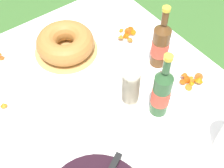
# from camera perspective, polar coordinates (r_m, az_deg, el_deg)

# --- Properties ---
(garden_table) EXTENTS (1.43, 1.22, 0.68)m
(garden_table) POSITION_cam_1_polar(r_m,az_deg,el_deg) (1.32, -2.41, -8.19)
(garden_table) COLOR #A87A47
(garden_table) RESTS_ON ground_plane
(tablecloth) EXTENTS (1.44, 1.23, 0.10)m
(tablecloth) POSITION_cam_1_polar(r_m,az_deg,el_deg) (1.27, -2.48, -7.09)
(tablecloth) COLOR white
(tablecloth) RESTS_ON garden_table
(bundt_cake) EXTENTS (0.30, 0.30, 0.10)m
(bundt_cake) POSITION_cam_1_polar(r_m,az_deg,el_deg) (1.49, -8.54, 7.40)
(bundt_cake) COLOR tan
(bundt_cake) RESTS_ON tablecloth
(cup_stack) EXTENTS (0.07, 0.07, 0.18)m
(cup_stack) POSITION_cam_1_polar(r_m,az_deg,el_deg) (1.25, 3.47, -0.47)
(cup_stack) COLOR beige
(cup_stack) RESTS_ON tablecloth
(cider_bottle_green) EXTENTS (0.07, 0.07, 0.32)m
(cider_bottle_green) POSITION_cam_1_polar(r_m,az_deg,el_deg) (1.21, 9.03, -1.48)
(cider_bottle_green) COLOR #2D562D
(cider_bottle_green) RESTS_ON tablecloth
(cider_bottle_amber) EXTENTS (0.08, 0.08, 0.31)m
(cider_bottle_amber) POSITION_cam_1_polar(r_m,az_deg,el_deg) (1.39, 8.88, 7.21)
(cider_bottle_amber) COLOR brown
(cider_bottle_amber) RESTS_ON tablecloth
(snack_plate_right) EXTENTS (0.20, 0.20, 0.06)m
(snack_plate_right) POSITION_cam_1_polar(r_m,az_deg,el_deg) (1.56, 2.51, 8.58)
(snack_plate_right) COLOR white
(snack_plate_right) RESTS_ON tablecloth
(snack_plate_far) EXTENTS (0.23, 0.23, 0.06)m
(snack_plate_far) POSITION_cam_1_polar(r_m,az_deg,el_deg) (1.40, 13.98, 0.04)
(snack_plate_far) COLOR white
(snack_plate_far) RESTS_ON tablecloth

